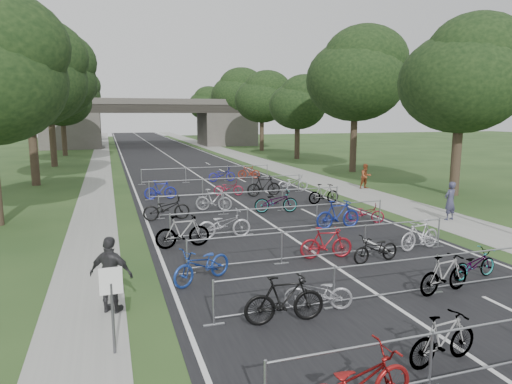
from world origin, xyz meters
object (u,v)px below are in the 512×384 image
overpass_bridge (153,123)px  park_sign (112,294)px  pedestrian_a (450,201)px  pedestrian_b (366,176)px  pedestrian_c (111,275)px  bike_0 (357,384)px  bike_1 (443,339)px

overpass_bridge → park_sign: size_ratio=16.99×
pedestrian_a → pedestrian_b: (1.13, 9.06, -0.08)m
pedestrian_b → park_sign: bearing=-136.7°
pedestrian_b → pedestrian_c: pedestrian_c is taller
park_sign → pedestrian_b: size_ratio=1.12×
pedestrian_c → overpass_bridge: bearing=-67.2°
overpass_bridge → pedestrian_c: size_ratio=16.31×
park_sign → overpass_bridge: bearing=83.7°
pedestrian_c → park_sign: bearing=119.2°
bike_0 → pedestrian_a: pedestrian_a is taller
pedestrian_a → bike_1: bearing=37.2°
park_sign → pedestrian_b: (16.00, 16.72, -0.45)m
pedestrian_b → bike_0: bearing=-124.7°
pedestrian_a → park_sign: bearing=15.7°
bike_0 → pedestrian_c: size_ratio=1.11×
pedestrian_a → overpass_bridge: bearing=-93.1°
pedestrian_a → pedestrian_c: (-14.87, -5.59, 0.06)m
park_sign → bike_0: park_sign is taller
overpass_bridge → pedestrian_a: overpass_bridge is taller
pedestrian_c → pedestrian_b: bearing=-108.3°
pedestrian_a → pedestrian_b: 9.13m
pedestrian_b → overpass_bridge: bearing=98.5°
park_sign → bike_0: 4.94m
bike_0 → pedestrian_c: (-3.67, 5.30, 0.39)m
park_sign → pedestrian_a: 16.73m
park_sign → pedestrian_a: (14.87, 7.66, -0.38)m
park_sign → bike_0: bearing=-41.3°
bike_0 → pedestrian_b: size_ratio=1.30×
park_sign → pedestrian_b: bearing=46.3°
overpass_bridge → bike_0: size_ratio=14.65×
park_sign → pedestrian_a: size_ratio=1.03×
park_sign → bike_0: (3.67, -3.22, -0.71)m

